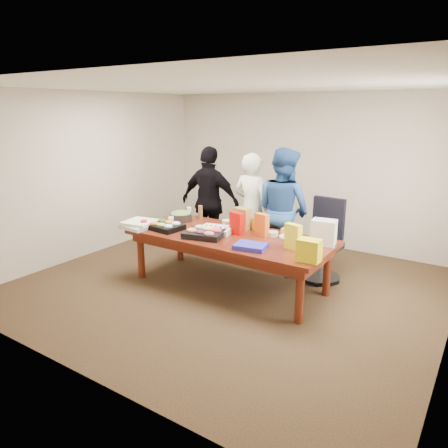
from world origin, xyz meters
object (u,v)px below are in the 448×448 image
Objects in this scene: conference_table at (229,261)px; salad_bowl at (181,217)px; office_chair at (322,243)px; person_center at (252,209)px; sheet_cake at (216,230)px; person_right at (283,210)px.

salad_bowl reaches higher than conference_table.
salad_bowl is (-1.05, 0.24, 0.43)m from conference_table.
office_chair is 2.15m from salad_bowl.
office_chair reaches higher than conference_table.
person_center reaches higher than office_chair.
person_center is 3.97× the size of sheet_cake.
person_center is (-0.23, 1.02, 0.51)m from conference_table.
office_chair is 1.27m from person_center.
person_right is 1.56m from salad_bowl.
person_right is at bearing 51.12° from sheet_cake.
salad_bowl is (-0.83, 0.25, 0.02)m from sheet_cake.
salad_bowl reaches higher than sheet_cake.
conference_table is at bearing 107.00° from person_center.
conference_table is 1.16m from person_center.
sheet_cake is at bearing -176.99° from conference_table.
conference_table is 1.49× the size of person_right.
salad_bowl is at bearing 46.61° from person_right.
person_right reaches higher than conference_table.
salad_bowl is at bearing 167.14° from conference_table.
office_chair is 3.20× the size of salad_bowl.
person_center is 0.94× the size of person_right.
person_center is 1.13m from salad_bowl.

